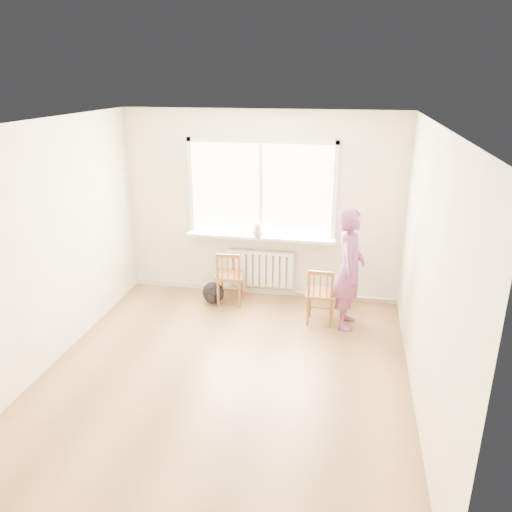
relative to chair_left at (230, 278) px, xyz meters
The scene contains 13 objects.
floor 1.86m from the chair_left, 78.17° to the right, with size 4.50×4.50×0.00m, color #9D6B40.
ceiling 2.92m from the chair_left, 78.17° to the right, with size 4.50×4.50×0.00m, color white.
back_wall 1.12m from the chair_left, 52.11° to the left, with size 4.00×0.01×2.70m, color beige.
window 1.38m from the chair_left, 50.61° to the left, with size 2.12×0.05×1.42m.
windowsill 0.74m from the chair_left, 44.68° to the left, with size 2.15×0.22×0.04m, color white.
radiator 0.54m from the chair_left, 46.08° to the left, with size 1.00×0.12×0.55m.
heating_pipe 1.71m from the chair_left, 14.43° to the left, with size 0.04×0.04×1.40m, color silver.
baseboard 0.70m from the chair_left, 51.22° to the left, with size 4.00×0.03×0.08m, color beige.
chair_left is the anchor object (origin of this frame).
chair_right 1.35m from the chair_left, 14.76° to the right, with size 0.39×0.37×0.79m.
person 1.73m from the chair_left, 11.20° to the right, with size 0.58×0.38×1.59m, color #CB4354.
cat 0.79m from the chair_left, 38.21° to the left, with size 0.20×0.39×0.26m.
backpack 0.35m from the chair_left, behind, with size 0.32×0.24×0.32m, color black.
Camera 1 is at (1.23, -4.59, 3.12)m, focal length 35.00 mm.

